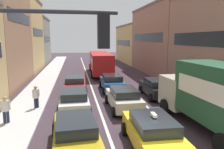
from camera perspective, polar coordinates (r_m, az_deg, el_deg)
sidewalk_left at (r=27.83m, az=-16.59°, el=-0.87°), size 2.60×64.00×0.14m
lane_stripe_left at (r=27.67m, az=-6.26°, el=-0.73°), size 0.16×60.00×0.01m
lane_stripe_right at (r=28.07m, az=0.68°, el=-0.53°), size 0.16×60.00×0.01m
building_row_left at (r=30.75m, az=-26.49°, el=9.01°), size 7.20×43.90×12.71m
building_row_right at (r=31.30m, az=15.38°, el=8.08°), size 7.20×43.90×9.25m
traffic_light_pole at (r=5.69m, az=-21.52°, el=-1.10°), size 3.58×0.38×5.50m
removalist_box_truck at (r=12.45m, az=24.81°, el=-4.62°), size 2.97×7.80×3.58m
taxi_centre_lane_front at (r=10.02m, az=10.33°, el=-14.28°), size 2.17×4.35×1.66m
sedan_left_lane_front at (r=9.87m, az=-9.44°, el=-14.63°), size 2.26×4.40×1.49m
sedan_centre_lane_second at (r=15.09m, az=3.00°, el=-6.05°), size 2.09×4.31×1.49m
wagon_left_lane_second at (r=14.76m, az=-9.76°, el=-6.52°), size 2.09×4.31×1.49m
hatchback_centre_lane_third at (r=20.43m, az=-0.05°, el=-1.98°), size 2.12×4.33×1.49m
sedan_left_lane_third at (r=19.93m, az=-9.55°, el=-2.39°), size 2.14×4.34×1.49m
sedan_right_lane_behind_truck at (r=18.60m, az=11.38°, el=-3.28°), size 2.17×4.35×1.49m
bus_mid_queue_primary at (r=29.80m, az=-3.04°, el=3.43°), size 3.10×10.59×2.90m
pedestrian_near_kerb at (r=15.76m, az=-19.09°, el=-5.32°), size 0.42×0.40×1.66m
pedestrian_mid_sidewalk at (r=13.64m, az=-25.86°, el=-8.00°), size 0.54×0.34×1.66m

